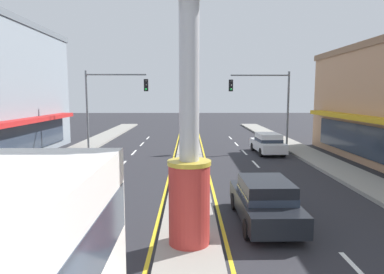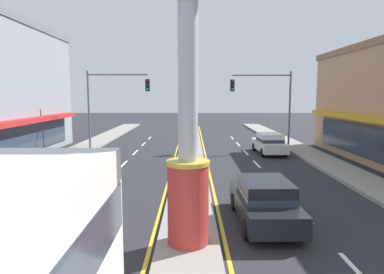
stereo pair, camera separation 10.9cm
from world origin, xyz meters
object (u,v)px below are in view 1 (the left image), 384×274
Objects in this scene: traffic_light_left_side at (109,96)px; sedan_near_right_lane at (268,143)px; traffic_light_right_side at (266,96)px; district_sign at (189,95)px; sedan_near_left_lane at (265,200)px.

sedan_near_right_lane is at bearing -6.64° from traffic_light_left_side.
traffic_light_right_side is (12.29, 0.74, 0.00)m from traffic_light_left_side.
district_sign is 1.91× the size of sedan_near_right_lane.
traffic_light_left_side is 12.31m from traffic_light_right_side.
traffic_light_right_side reaches higher than sedan_near_right_lane.
sedan_near_right_lane is (5.86, 15.60, -3.56)m from district_sign.
sedan_near_right_lane is 1.01× the size of sedan_near_left_lane.
traffic_light_left_side is 1.43× the size of sedan_near_left_lane.
district_sign is at bearing -144.28° from sedan_near_left_lane.
traffic_light_left_side is at bearing 173.36° from sedan_near_right_lane.
district_sign reaches higher than sedan_near_left_lane.
sedan_near_left_lane is (2.56, 1.84, -3.56)m from district_sign.
traffic_light_left_side reaches higher than sedan_near_left_lane.
traffic_light_left_side is at bearing -176.57° from traffic_light_right_side.
district_sign is at bearing -70.12° from traffic_light_left_side.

